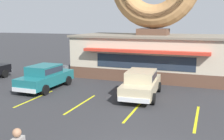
{
  "coord_description": "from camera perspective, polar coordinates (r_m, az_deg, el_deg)",
  "views": [
    {
      "loc": [
        1.88,
        -7.15,
        4.39
      ],
      "look_at": [
        -2.71,
        5.0,
        2.0
      ],
      "focal_mm": 42.0,
      "sensor_mm": 36.0,
      "label": 1
    }
  ],
  "objects": [
    {
      "name": "car_teal",
      "position": [
        17.89,
        -14.32,
        -1.25
      ],
      "size": [
        2.0,
        4.57,
        1.6
      ],
      "color": "#196066",
      "rests_on": "ground"
    },
    {
      "name": "parking_stripe_far_left",
      "position": [
        15.98,
        -16.46,
        -5.95
      ],
      "size": [
        0.12,
        3.6,
        0.01
      ],
      "primitive_type": "cube",
      "color": "yellow",
      "rests_on": "ground"
    },
    {
      "name": "parking_stripe_left",
      "position": [
        14.42,
        -6.81,
        -7.37
      ],
      "size": [
        0.12,
        3.6,
        0.01
      ],
      "primitive_type": "cube",
      "color": "yellow",
      "rests_on": "ground"
    },
    {
      "name": "parking_stripe_centre",
      "position": [
        12.92,
        17.93,
        -9.94
      ],
      "size": [
        0.12,
        3.6,
        0.01
      ],
      "primitive_type": "cube",
      "color": "yellow",
      "rests_on": "ground"
    },
    {
      "name": "car_champagne",
      "position": [
        15.55,
        6.4,
        -2.72
      ],
      "size": [
        2.21,
        4.67,
        1.6
      ],
      "color": "#BCAD89",
      "rests_on": "ground"
    },
    {
      "name": "donut_shop_building",
      "position": [
        21.56,
        8.94,
        8.57
      ],
      "size": [
        12.3,
        6.75,
        10.96
      ],
      "color": "brown",
      "rests_on": "ground"
    },
    {
      "name": "trash_bin",
      "position": [
        21.33,
        -10.13,
        -0.25
      ],
      "size": [
        0.57,
        0.57,
        0.97
      ],
      "color": "#51565B",
      "rests_on": "ground"
    },
    {
      "name": "parking_stripe_mid_left",
      "position": [
        13.36,
        4.83,
        -8.78
      ],
      "size": [
        0.12,
        3.6,
        0.01
      ],
      "primitive_type": "cube",
      "color": "yellow",
      "rests_on": "ground"
    }
  ]
}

